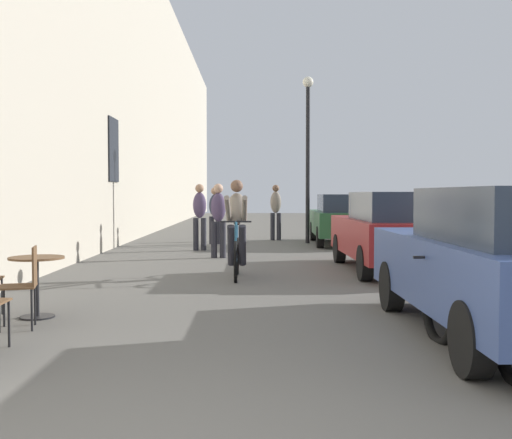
{
  "coord_description": "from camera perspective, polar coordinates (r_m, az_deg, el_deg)",
  "views": [
    {
      "loc": [
        0.52,
        -2.96,
        1.46
      ],
      "look_at": [
        0.61,
        12.3,
        0.83
      ],
      "focal_mm": 43.44,
      "sensor_mm": 36.0,
      "label": 1
    }
  ],
  "objects": [
    {
      "name": "cyclist_on_bicycle",
      "position": [
        10.87,
        -1.79,
        -1.06
      ],
      "size": [
        0.52,
        1.76,
        1.74
      ],
      "color": "black",
      "rests_on": "ground_plane"
    },
    {
      "name": "pedestrian_far",
      "position": [
        17.96,
        -3.81,
        0.68
      ],
      "size": [
        0.37,
        0.29,
        1.65
      ],
      "color": "#26262D",
      "rests_on": "ground_plane"
    },
    {
      "name": "pedestrian_furthest",
      "position": [
        19.49,
        1.83,
        0.98
      ],
      "size": [
        0.35,
        0.25,
        1.75
      ],
      "color": "#26262D",
      "rests_on": "ground_plane"
    },
    {
      "name": "street_lamp",
      "position": [
        18.42,
        4.8,
        7.5
      ],
      "size": [
        0.32,
        0.32,
        4.9
      ],
      "color": "black",
      "rests_on": "ground_plane"
    },
    {
      "name": "pedestrian_mid",
      "position": [
        16.0,
        -5.21,
        0.59
      ],
      "size": [
        0.35,
        0.26,
        1.71
      ],
      "color": "#26262D",
      "rests_on": "ground_plane"
    },
    {
      "name": "parked_car_nearest",
      "position": [
        6.68,
        22.13,
        -3.58
      ],
      "size": [
        1.81,
        4.28,
        1.52
      ],
      "color": "#384C84",
      "rests_on": "ground_plane"
    },
    {
      "name": "pedestrian_near",
      "position": [
        14.11,
        -3.49,
        0.32
      ],
      "size": [
        0.35,
        0.25,
        1.7
      ],
      "color": "#26262D",
      "rests_on": "ground_plane"
    },
    {
      "name": "building_facade_left",
      "position": [
        17.78,
        -13.66,
        14.01
      ],
      "size": [
        0.54,
        68.0,
        10.13
      ],
      "color": "#B7AD99",
      "rests_on": "ground_plane"
    },
    {
      "name": "cafe_chair_mid_toward_street",
      "position": [
        7.18,
        -20.53,
        -5.33
      ],
      "size": [
        0.46,
        0.46,
        0.89
      ],
      "color": "black",
      "rests_on": "ground_plane"
    },
    {
      "name": "parked_car_second",
      "position": [
        11.89,
        12.59,
        -0.99
      ],
      "size": [
        1.82,
        4.22,
        1.49
      ],
      "color": "maroon",
      "rests_on": "ground_plane"
    },
    {
      "name": "parked_car_third",
      "position": [
        18.05,
        8.06,
        0.1
      ],
      "size": [
        1.83,
        4.12,
        1.45
      ],
      "color": "#23512D",
      "rests_on": "ground_plane"
    },
    {
      "name": "parked_motorcycle",
      "position": [
        5.76,
        19.54,
        -8.33
      ],
      "size": [
        0.62,
        2.14,
        0.92
      ],
      "color": "black",
      "rests_on": "ground_plane"
    },
    {
      "name": "cafe_table_mid",
      "position": [
        7.76,
        -19.54,
        -4.72
      ],
      "size": [
        0.64,
        0.64,
        0.72
      ],
      "color": "black",
      "rests_on": "ground_plane"
    }
  ]
}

